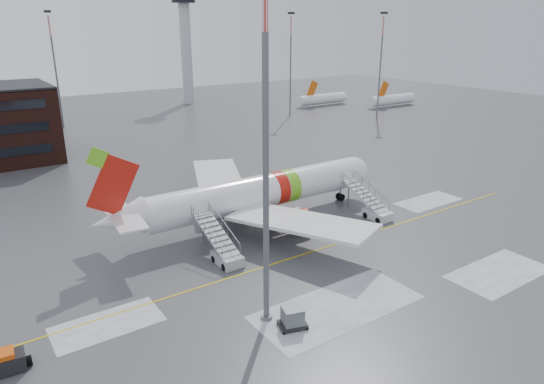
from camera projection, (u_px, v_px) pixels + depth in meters
ground at (317, 245)px, 49.83m from camera, size 260.00×260.00×0.00m
airliner at (255, 194)px, 54.52m from camera, size 35.03×32.97×11.18m
airstair_fwd at (373, 209)px, 56.66m from camera, size 2.05×7.70×3.48m
airstair_aft at (223, 251)px, 46.07m from camera, size 2.05×7.70×3.48m
pushback_tug at (304, 223)px, 53.25m from camera, size 3.19×2.63×1.68m
uld_container at (293, 318)px, 35.97m from camera, size 2.35×1.97×1.65m
baggage_tractor at (6, 363)px, 31.39m from camera, size 3.01×1.53×1.54m
light_mast_near at (266, 145)px, 32.83m from camera, size 1.20×1.20×26.50m
control_tower at (185, 35)px, 133.89m from camera, size 6.40×6.40×30.00m
light_mast_far_ne at (291, 58)px, 116.09m from camera, size 1.20×1.20×24.25m
light_mast_far_n at (55, 63)px, 102.02m from camera, size 1.20×1.20×24.25m
light_mast_far_e at (381, 59)px, 113.65m from camera, size 1.20×1.20×24.25m
distant_aircraft at (346, 107)px, 133.07m from camera, size 35.00×18.00×8.00m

